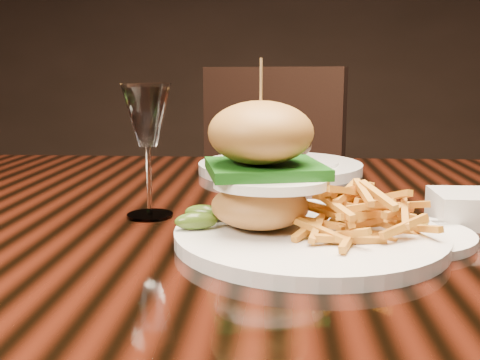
# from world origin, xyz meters

# --- Properties ---
(dining_table) EXTENTS (1.60, 0.90, 0.75)m
(dining_table) POSITION_xyz_m (0.00, 0.00, 0.67)
(dining_table) COLOR black
(dining_table) RESTS_ON ground
(burger_plate) EXTENTS (0.30, 0.30, 0.20)m
(burger_plate) POSITION_xyz_m (0.02, -0.17, 0.80)
(burger_plate) COLOR silver
(burger_plate) RESTS_ON dining_table
(side_saucer) EXTENTS (0.16, 0.16, 0.02)m
(side_saucer) POSITION_xyz_m (0.14, -0.15, 0.76)
(side_saucer) COLOR silver
(side_saucer) RESTS_ON dining_table
(ramekin) EXTENTS (0.09, 0.09, 0.04)m
(ramekin) POSITION_xyz_m (0.23, -0.08, 0.77)
(ramekin) COLOR silver
(ramekin) RESTS_ON dining_table
(wine_glass) EXTENTS (0.06, 0.06, 0.17)m
(wine_glass) POSITION_xyz_m (-0.17, -0.07, 0.88)
(wine_glass) COLOR white
(wine_glass) RESTS_ON dining_table
(far_dish) EXTENTS (0.30, 0.30, 0.10)m
(far_dish) POSITION_xyz_m (0.00, 0.27, 0.77)
(far_dish) COLOR silver
(far_dish) RESTS_ON dining_table
(chair_far) EXTENTS (0.59, 0.59, 0.95)m
(chair_far) POSITION_xyz_m (-0.06, 0.89, 0.54)
(chair_far) COLOR black
(chair_far) RESTS_ON ground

